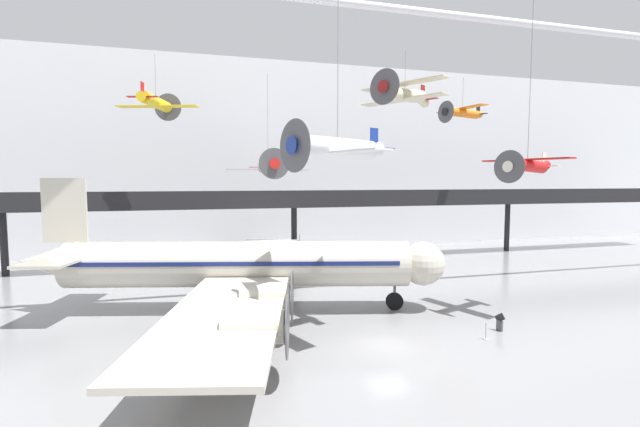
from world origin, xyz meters
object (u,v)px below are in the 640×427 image
object	(u,v)px
suspended_plane_orange_highwing	(462,113)
stanchion_barrier	(486,334)
suspended_plane_white_twin	(338,148)
suspended_plane_cream_biplane	(405,95)
suspended_plane_silver_racer	(268,167)
suspended_plane_red_highwing	(527,165)
airliner_silver_main	(237,265)
suspended_plane_yellow_lowwing	(156,103)
info_sign_pedestal	(500,324)

from	to	relation	value
suspended_plane_orange_highwing	stanchion_barrier	xyz separation A→B (m)	(-15.19, -26.11, -18.00)
suspended_plane_orange_highwing	suspended_plane_white_twin	world-z (taller)	suspended_plane_orange_highwing
suspended_plane_cream_biplane	suspended_plane_white_twin	bearing A→B (deg)	21.52
suspended_plane_orange_highwing	stanchion_barrier	bearing A→B (deg)	47.51
suspended_plane_silver_racer	suspended_plane_orange_highwing	bearing A→B (deg)	79.78
suspended_plane_red_highwing	stanchion_barrier	size ratio (longest dim) A/B	11.87
suspended_plane_silver_racer	airliner_silver_main	bearing A→B (deg)	-17.59
suspended_plane_orange_highwing	suspended_plane_yellow_lowwing	size ratio (longest dim) A/B	0.91
suspended_plane_orange_highwing	info_sign_pedestal	distance (m)	33.57
suspended_plane_orange_highwing	info_sign_pedestal	xyz separation A→B (m)	(-13.38, -25.07, -17.87)
suspended_plane_white_twin	stanchion_barrier	bearing A→B (deg)	142.89
suspended_plane_silver_racer	suspended_plane_yellow_lowwing	distance (m)	14.14
suspended_plane_yellow_lowwing	suspended_plane_orange_highwing	bearing A→B (deg)	-72.03
suspended_plane_orange_highwing	suspended_plane_silver_racer	size ratio (longest dim) A/B	0.61
suspended_plane_red_highwing	suspended_plane_silver_racer	distance (m)	29.80
suspended_plane_orange_highwing	suspended_plane_cream_biplane	bearing A→B (deg)	22.27
info_sign_pedestal	suspended_plane_white_twin	bearing A→B (deg)	155.12
airliner_silver_main	suspended_plane_orange_highwing	distance (m)	36.81
airliner_silver_main	suspended_plane_yellow_lowwing	bearing A→B (deg)	127.16
suspended_plane_yellow_lowwing	info_sign_pedestal	xyz separation A→B (m)	(22.99, -24.76, -17.34)
suspended_plane_red_highwing	stanchion_barrier	world-z (taller)	suspended_plane_red_highwing
suspended_plane_cream_biplane	airliner_silver_main	bearing A→B (deg)	-6.33
airliner_silver_main	suspended_plane_orange_highwing	world-z (taller)	suspended_plane_orange_highwing
airliner_silver_main	suspended_plane_white_twin	xyz separation A→B (m)	(5.45, -7.50, 8.22)
suspended_plane_red_highwing	info_sign_pedestal	xyz separation A→B (m)	(-3.72, -2.35, -10.43)
airliner_silver_main	suspended_plane_yellow_lowwing	size ratio (longest dim) A/B	4.24
suspended_plane_cream_biplane	suspended_plane_silver_racer	bearing A→B (deg)	-74.68
suspended_plane_cream_biplane	suspended_plane_orange_highwing	bearing A→B (deg)	-176.21
info_sign_pedestal	suspended_plane_cream_biplane	bearing A→B (deg)	67.89
suspended_plane_silver_racer	suspended_plane_cream_biplane	distance (m)	18.14
suspended_plane_silver_racer	suspended_plane_white_twin	xyz separation A→B (m)	(0.21, -27.02, 0.27)
info_sign_pedestal	stanchion_barrier	bearing A→B (deg)	-167.96
suspended_plane_red_highwing	stanchion_barrier	distance (m)	12.39
suspended_plane_orange_highwing	suspended_plane_cream_biplane	xyz separation A→B (m)	(-12.16, -8.38, -0.01)
stanchion_barrier	suspended_plane_white_twin	bearing A→B (deg)	165.18
suspended_plane_silver_racer	info_sign_pedestal	world-z (taller)	suspended_plane_silver_racer
airliner_silver_main	stanchion_barrier	bearing A→B (deg)	-20.69
suspended_plane_silver_racer	stanchion_barrier	bearing A→B (deg)	14.58
suspended_plane_yellow_lowwing	stanchion_barrier	bearing A→B (deg)	-123.14
airliner_silver_main	info_sign_pedestal	bearing A→B (deg)	-14.79
suspended_plane_white_twin	suspended_plane_cream_biplane	bearing A→B (deg)	-149.96
suspended_plane_orange_highwing	suspended_plane_red_highwing	world-z (taller)	suspended_plane_orange_highwing
suspended_plane_white_twin	stanchion_barrier	xyz separation A→B (m)	(8.86, -2.34, -11.37)
suspended_plane_cream_biplane	stanchion_barrier	size ratio (longest dim) A/B	8.22
suspended_plane_yellow_lowwing	suspended_plane_cream_biplane	distance (m)	25.52
stanchion_barrier	suspended_plane_silver_racer	bearing A→B (deg)	107.16
suspended_plane_yellow_lowwing	suspended_plane_silver_racer	bearing A→B (deg)	-56.13
info_sign_pedestal	suspended_plane_red_highwing	bearing A→B (deg)	14.32
suspended_plane_orange_highwing	suspended_plane_silver_racer	xyz separation A→B (m)	(-24.25, 3.25, -6.90)
suspended_plane_silver_racer	suspended_plane_yellow_lowwing	world-z (taller)	suspended_plane_yellow_lowwing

